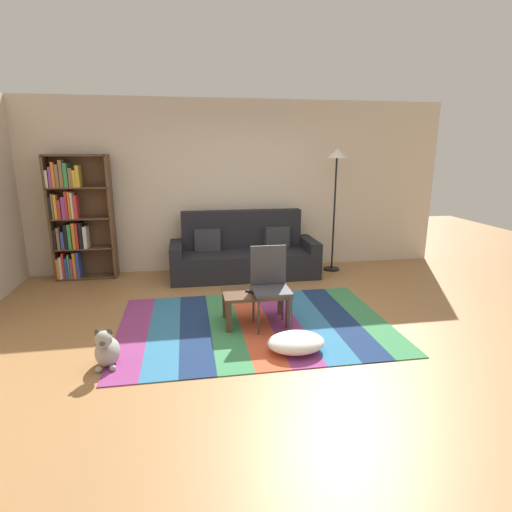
{
  "coord_description": "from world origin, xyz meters",
  "views": [
    {
      "loc": [
        -0.87,
        -4.12,
        1.92
      ],
      "look_at": [
        -0.05,
        0.7,
        0.65
      ],
      "focal_mm": 28.63,
      "sensor_mm": 36.0,
      "label": 1
    }
  ],
  "objects_px": {
    "pouf": "(296,342)",
    "dog": "(107,350)",
    "bookshelf": "(75,220)",
    "coffee_table": "(256,297)",
    "standing_lamp": "(336,170)",
    "folding_chair": "(270,280)",
    "tv_remote": "(251,292)",
    "couch": "(244,254)"
  },
  "relations": [
    {
      "from": "pouf",
      "to": "dog",
      "type": "xyz_separation_m",
      "value": [
        -1.77,
        0.03,
        0.06
      ]
    },
    {
      "from": "bookshelf",
      "to": "coffee_table",
      "type": "height_order",
      "value": "bookshelf"
    },
    {
      "from": "bookshelf",
      "to": "coffee_table",
      "type": "xyz_separation_m",
      "value": [
        2.4,
        -2.14,
        -0.6
      ]
    },
    {
      "from": "standing_lamp",
      "to": "coffee_table",
      "type": "bearing_deg",
      "value": -129.8
    },
    {
      "from": "pouf",
      "to": "dog",
      "type": "bearing_deg",
      "value": 178.9
    },
    {
      "from": "folding_chair",
      "to": "pouf",
      "type": "bearing_deg",
      "value": -58.08
    },
    {
      "from": "coffee_table",
      "to": "pouf",
      "type": "bearing_deg",
      "value": -70.36
    },
    {
      "from": "bookshelf",
      "to": "tv_remote",
      "type": "bearing_deg",
      "value": -42.98
    },
    {
      "from": "couch",
      "to": "tv_remote",
      "type": "xyz_separation_m",
      "value": [
        -0.18,
        -1.9,
        0.06
      ]
    },
    {
      "from": "dog",
      "to": "tv_remote",
      "type": "bearing_deg",
      "value": 25.33
    },
    {
      "from": "bookshelf",
      "to": "dog",
      "type": "bearing_deg",
      "value": -72.65
    },
    {
      "from": "pouf",
      "to": "folding_chair",
      "type": "xyz_separation_m",
      "value": [
        -0.13,
        0.68,
        0.43
      ]
    },
    {
      "from": "coffee_table",
      "to": "tv_remote",
      "type": "distance_m",
      "value": 0.1
    },
    {
      "from": "couch",
      "to": "coffee_table",
      "type": "distance_m",
      "value": 1.87
    },
    {
      "from": "bookshelf",
      "to": "tv_remote",
      "type": "relative_size",
      "value": 12.44
    },
    {
      "from": "tv_remote",
      "to": "folding_chair",
      "type": "xyz_separation_m",
      "value": [
        0.2,
        -0.04,
        0.14
      ]
    },
    {
      "from": "couch",
      "to": "coffee_table",
      "type": "height_order",
      "value": "couch"
    },
    {
      "from": "dog",
      "to": "folding_chair",
      "type": "distance_m",
      "value": 1.81
    },
    {
      "from": "dog",
      "to": "standing_lamp",
      "type": "bearing_deg",
      "value": 40.38
    },
    {
      "from": "pouf",
      "to": "dog",
      "type": "height_order",
      "value": "dog"
    },
    {
      "from": "coffee_table",
      "to": "bookshelf",
      "type": "bearing_deg",
      "value": 138.17
    },
    {
      "from": "bookshelf",
      "to": "tv_remote",
      "type": "distance_m",
      "value": 3.24
    },
    {
      "from": "tv_remote",
      "to": "coffee_table",
      "type": "bearing_deg",
      "value": -7.29
    },
    {
      "from": "coffee_table",
      "to": "standing_lamp",
      "type": "distance_m",
      "value": 2.82
    },
    {
      "from": "folding_chair",
      "to": "standing_lamp",
      "type": "bearing_deg",
      "value": 75.25
    },
    {
      "from": "bookshelf",
      "to": "folding_chair",
      "type": "bearing_deg",
      "value": -41.12
    },
    {
      "from": "coffee_table",
      "to": "dog",
      "type": "relative_size",
      "value": 1.88
    },
    {
      "from": "couch",
      "to": "pouf",
      "type": "distance_m",
      "value": 2.63
    },
    {
      "from": "pouf",
      "to": "folding_chair",
      "type": "relative_size",
      "value": 0.63
    },
    {
      "from": "couch",
      "to": "standing_lamp",
      "type": "bearing_deg",
      "value": 2.12
    },
    {
      "from": "coffee_table",
      "to": "dog",
      "type": "bearing_deg",
      "value": -154.46
    },
    {
      "from": "pouf",
      "to": "standing_lamp",
      "type": "bearing_deg",
      "value": 63.5
    },
    {
      "from": "couch",
      "to": "pouf",
      "type": "xyz_separation_m",
      "value": [
        0.14,
        -2.62,
        -0.24
      ]
    },
    {
      "from": "coffee_table",
      "to": "pouf",
      "type": "height_order",
      "value": "coffee_table"
    },
    {
      "from": "couch",
      "to": "folding_chair",
      "type": "xyz_separation_m",
      "value": [
        0.02,
        -1.94,
        0.2
      ]
    },
    {
      "from": "tv_remote",
      "to": "couch",
      "type": "bearing_deg",
      "value": 46.76
    },
    {
      "from": "standing_lamp",
      "to": "folding_chair",
      "type": "xyz_separation_m",
      "value": [
        -1.46,
        -1.99,
        -1.09
      ]
    },
    {
      "from": "bookshelf",
      "to": "coffee_table",
      "type": "relative_size",
      "value": 2.5
    },
    {
      "from": "bookshelf",
      "to": "folding_chair",
      "type": "xyz_separation_m",
      "value": [
        2.54,
        -2.22,
        -0.38
      ]
    },
    {
      "from": "coffee_table",
      "to": "folding_chair",
      "type": "distance_m",
      "value": 0.27
    },
    {
      "from": "dog",
      "to": "folding_chair",
      "type": "height_order",
      "value": "folding_chair"
    },
    {
      "from": "couch",
      "to": "bookshelf",
      "type": "relative_size",
      "value": 1.21
    }
  ]
}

